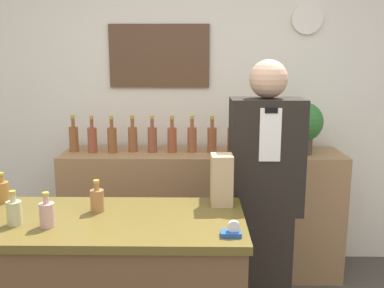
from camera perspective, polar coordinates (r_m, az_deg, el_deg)
name	(u,v)px	position (r m, az deg, el deg)	size (l,w,h in m)	color
back_wall	(194,100)	(3.50, 0.29, 5.94)	(5.20, 0.09, 2.70)	silver
back_shelf	(202,213)	(3.41, 1.33, -9.17)	(2.13, 0.46, 0.98)	#9E754C
shopkeeper	(264,202)	(2.63, 9.59, -7.59)	(0.42, 0.27, 1.68)	black
potted_plant	(303,124)	(3.29, 14.57, 2.57)	(0.30, 0.30, 0.39)	#4C3D2D
paper_bag	(222,180)	(2.29, 3.97, -4.77)	(0.12, 0.13, 0.27)	tan
tape_dispenser	(232,231)	(1.93, 5.34, -11.51)	(0.09, 0.06, 0.07)	#1E4799
counter_bottle_0	(2,191)	(2.55, -23.96, -5.78)	(0.07, 0.07, 0.17)	#A46F32
counter_bottle_1	(14,212)	(2.20, -22.63, -8.37)	(0.07, 0.07, 0.17)	tan
counter_bottle_2	(47,214)	(2.12, -18.77, -8.81)	(0.07, 0.07, 0.17)	tan
counter_bottle_3	(97,200)	(2.25, -12.54, -7.26)	(0.07, 0.07, 0.17)	#9B683C
shelf_bottle_0	(74,138)	(3.40, -15.48, 0.78)	(0.07, 0.07, 0.28)	brown
shelf_bottle_1	(92,139)	(3.33, -13.15, 0.67)	(0.07, 0.07, 0.28)	brown
shelf_bottle_2	(112,139)	(3.29, -10.61, 0.66)	(0.07, 0.07, 0.28)	brown
shelf_bottle_3	(133,138)	(3.30, -7.91, 0.77)	(0.07, 0.07, 0.28)	brown
shelf_bottle_4	(152,139)	(3.27, -5.31, 0.73)	(0.07, 0.07, 0.28)	brown
shelf_bottle_5	(172,139)	(3.25, -2.67, 0.69)	(0.07, 0.07, 0.28)	brown
shelf_bottle_6	(192,139)	(3.26, 0.00, 0.73)	(0.07, 0.07, 0.28)	brown
shelf_bottle_7	(212,139)	(3.25, 2.68, 0.68)	(0.07, 0.07, 0.28)	brown
shelf_bottle_8	(232,139)	(3.26, 5.34, 0.68)	(0.07, 0.07, 0.28)	brown
shelf_bottle_9	(252,138)	(3.29, 7.95, 0.73)	(0.07, 0.07, 0.28)	brown
shelf_bottle_10	(272,139)	(3.29, 10.61, 0.65)	(0.07, 0.07, 0.28)	brown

